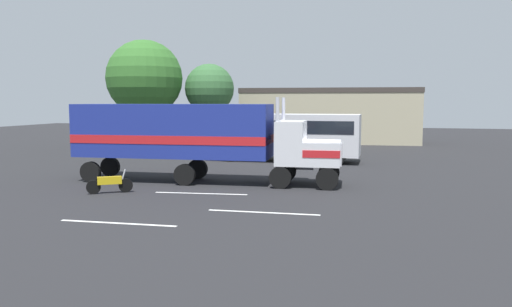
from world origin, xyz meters
The scene contains 11 objects.
ground_plane centered at (0.00, 0.00, 0.00)m, with size 120.00×120.00×0.00m, color #232326.
lane_stripe_near centered at (-4.20, -3.50, 0.01)m, with size 4.40×0.16×0.01m, color silver.
lane_stripe_mid centered at (-0.40, -6.58, 0.01)m, with size 4.40×0.16×0.01m, color silver.
lane_stripe_far centered at (-4.95, -9.57, 0.01)m, with size 4.40×0.16×0.01m, color silver.
semi_truck centered at (-5.82, -0.46, 2.52)m, with size 14.32×3.89×4.50m.
person_bystander centered at (-6.90, 2.62, 0.89)m, with size 0.34×0.46×1.63m.
parked_bus centered at (-3.20, 9.78, 2.07)m, with size 11.01×2.63×3.40m.
motorcycle centered at (-8.35, -4.53, 0.48)m, with size 1.81×1.26×1.12m.
tree_left centered at (-12.39, 19.61, 5.49)m, with size 4.68×4.68×7.85m.
tree_center centered at (-17.69, 16.81, 6.42)m, with size 6.99×6.99×9.93m.
building_backdrop centered at (-1.95, 27.55, 3.05)m, with size 18.71×7.47×5.67m.
Camera 1 is at (4.23, -24.71, 4.28)m, focal length 34.55 mm.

